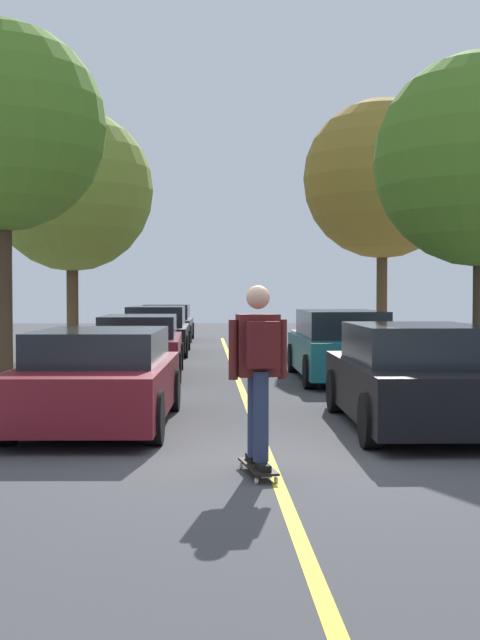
# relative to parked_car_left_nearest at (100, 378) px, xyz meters

# --- Properties ---
(ground) EXTENTS (80.00, 80.00, 0.00)m
(ground) POSITION_rel_parked_car_left_nearest_xyz_m (2.09, -2.25, -0.64)
(ground) COLOR #424244
(center_line) EXTENTS (0.12, 39.20, 0.01)m
(center_line) POSITION_rel_parked_car_left_nearest_xyz_m (2.09, 1.75, -0.64)
(center_line) COLOR gold
(center_line) RESTS_ON ground
(parked_car_left_nearest) EXTENTS (2.06, 4.28, 1.29)m
(parked_car_left_nearest) POSITION_rel_parked_car_left_nearest_xyz_m (0.00, 0.00, 0.00)
(parked_car_left_nearest) COLOR maroon
(parked_car_left_nearest) RESTS_ON ground
(parked_car_left_near) EXTENTS (1.89, 4.31, 1.30)m
(parked_car_left_near) POSITION_rel_parked_car_left_nearest_xyz_m (-0.00, 6.70, 0.01)
(parked_car_left_near) COLOR maroon
(parked_car_left_near) RESTS_ON ground
(parked_car_left_far) EXTENTS (1.92, 4.49, 1.39)m
(parked_car_left_far) POSITION_rel_parked_car_left_nearest_xyz_m (-0.00, 13.21, 0.04)
(parked_car_left_far) COLOR black
(parked_car_left_far) RESTS_ON ground
(parked_car_left_farthest) EXTENTS (2.00, 4.14, 1.35)m
(parked_car_left_farthest) POSITION_rel_parked_car_left_nearest_xyz_m (-0.00, 19.90, 0.02)
(parked_car_left_farthest) COLOR #38383D
(parked_car_left_farthest) RESTS_ON ground
(parked_car_right_nearest) EXTENTS (1.97, 4.30, 1.36)m
(parked_car_right_nearest) POSITION_rel_parked_car_left_nearest_xyz_m (4.18, -0.36, 0.02)
(parked_car_right_nearest) COLOR black
(parked_car_right_nearest) RESTS_ON ground
(parked_car_right_near) EXTENTS (1.87, 4.63, 1.42)m
(parked_car_right_near) POSITION_rel_parked_car_left_nearest_xyz_m (4.18, 5.73, 0.06)
(parked_car_right_near) COLOR #196066
(parked_car_right_near) RESTS_ON ground
(street_tree_left_nearest) EXTENTS (3.76, 3.76, 6.52)m
(street_tree_left_nearest) POSITION_rel_parked_car_left_nearest_xyz_m (-2.25, 4.07, 4.11)
(street_tree_left_nearest) COLOR #3D2D1E
(street_tree_left_nearest) RESTS_ON sidewalk_left
(street_tree_left_near) EXTENTS (4.47, 4.47, 6.71)m
(street_tree_left_near) POSITION_rel_parked_car_left_nearest_xyz_m (-2.25, 12.01, 3.96)
(street_tree_left_near) COLOR #4C3823
(street_tree_left_near) RESTS_ON sidewalk_left
(street_tree_right_near) EXTENTS (4.48, 4.48, 7.10)m
(street_tree_right_near) POSITION_rel_parked_car_left_nearest_xyz_m (6.43, 12.20, 4.35)
(street_tree_right_near) COLOR #4C3823
(street_tree_right_near) RESTS_ON sidewalk_right
(fire_hydrant) EXTENTS (0.20, 0.20, 0.70)m
(fire_hydrant) POSITION_rel_parked_car_left_nearest_xyz_m (-1.50, 4.57, -0.15)
(fire_hydrant) COLOR #B2140F
(fire_hydrant) RESTS_ON sidewalk_left
(skateboard) EXTENTS (0.36, 0.87, 0.10)m
(skateboard) POSITION_rel_parked_car_left_nearest_xyz_m (1.92, -3.14, -0.55)
(skateboard) COLOR black
(skateboard) RESTS_ON ground
(skateboarder) EXTENTS (0.59, 0.71, 1.75)m
(skateboarder) POSITION_rel_parked_car_left_nearest_xyz_m (1.93, -3.17, 0.46)
(skateboarder) COLOR black
(skateboarder) RESTS_ON skateboard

